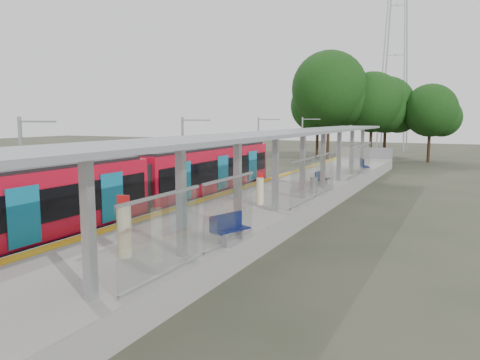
# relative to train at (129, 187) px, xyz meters

# --- Properties ---
(trackbed) EXTENTS (3.00, 70.00, 0.24)m
(trackbed) POSITION_rel_train_xyz_m (-0.00, 8.59, -1.93)
(trackbed) COLOR #59544C
(trackbed) RESTS_ON ground
(platform) EXTENTS (6.00, 50.00, 1.00)m
(platform) POSITION_rel_train_xyz_m (4.50, 8.59, -1.55)
(platform) COLOR gray
(platform) RESTS_ON ground
(tactile_strip) EXTENTS (0.60, 50.00, 0.02)m
(tactile_strip) POSITION_rel_train_xyz_m (1.95, 8.59, -1.04)
(tactile_strip) COLOR gold
(tactile_strip) RESTS_ON platform
(end_fence) EXTENTS (6.00, 0.10, 1.20)m
(end_fence) POSITION_rel_train_xyz_m (4.50, 33.54, -0.45)
(end_fence) COLOR #9EA0A5
(end_fence) RESTS_ON platform
(train) EXTENTS (2.74, 27.60, 3.62)m
(train) POSITION_rel_train_xyz_m (0.00, 0.00, 0.00)
(train) COLOR black
(train) RESTS_ON ground
(canopy) EXTENTS (3.27, 38.00, 3.66)m
(canopy) POSITION_rel_train_xyz_m (6.11, 4.77, 2.15)
(canopy) COLOR #9EA0A5
(canopy) RESTS_ON platform
(pylon) EXTENTS (8.00, 4.00, 38.00)m
(pylon) POSITION_rel_train_xyz_m (3.50, 61.59, 16.95)
(pylon) COLOR #9EA0A5
(pylon) RESTS_ON ground
(tree_cluster) EXTENTS (20.04, 13.31, 13.32)m
(tree_cluster) POSITION_rel_train_xyz_m (2.12, 40.76, 5.51)
(tree_cluster) COLOR #382316
(tree_cluster) RESTS_ON ground
(catenary_masts) EXTENTS (2.08, 48.16, 5.40)m
(catenary_masts) POSITION_rel_train_xyz_m (-1.72, 7.59, 0.86)
(catenary_masts) COLOR #9EA0A5
(catenary_masts) RESTS_ON ground
(bench_near) EXTENTS (0.95, 1.58, 1.03)m
(bench_near) POSITION_rel_train_xyz_m (7.11, -3.35, -0.51)
(bench_near) COLOR #101A53
(bench_near) RESTS_ON platform
(bench_mid) EXTENTS (0.64, 1.44, 0.95)m
(bench_mid) POSITION_rel_train_xyz_m (6.14, 11.58, -0.55)
(bench_mid) COLOR #101A53
(bench_mid) RESTS_ON platform
(bench_far) EXTENTS (1.08, 1.71, 1.12)m
(bench_far) POSITION_rel_train_xyz_m (7.10, 20.22, -0.46)
(bench_far) COLOR #101A53
(bench_far) RESTS_ON platform
(info_pillar_near) EXTENTS (0.44, 0.44, 1.97)m
(info_pillar_near) POSITION_rel_train_xyz_m (4.94, -6.29, -0.20)
(info_pillar_near) COLOR beige
(info_pillar_near) RESTS_ON platform
(info_pillar_far) EXTENTS (0.36, 0.36, 1.61)m
(info_pillar_far) POSITION_rel_train_xyz_m (5.20, 3.80, -0.36)
(info_pillar_far) COLOR beige
(info_pillar_far) RESTS_ON platform
(litter_bin) EXTENTS (0.54, 0.54, 0.90)m
(litter_bin) POSITION_rel_train_xyz_m (6.50, 8.75, -0.60)
(litter_bin) COLOR #9EA0A5
(litter_bin) RESTS_ON platform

